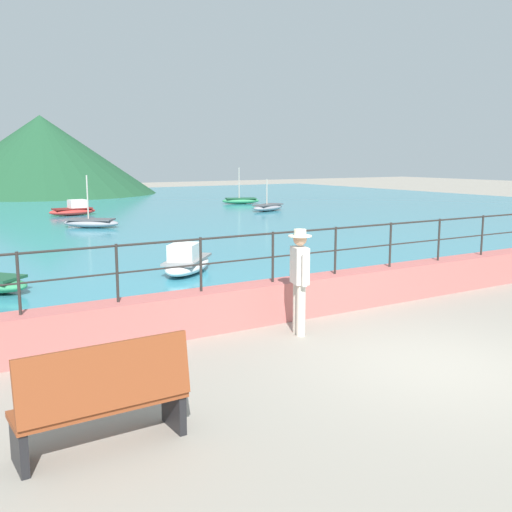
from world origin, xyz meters
The scene contains 12 objects.
ground_plane centered at (0.00, 0.00, 0.00)m, with size 120.00×120.00×0.00m, color gray.
promenade_wall centered at (0.00, 3.20, 0.35)m, with size 20.00×0.56×0.70m, color #BC605B.
railing centered at (0.00, 3.20, 1.31)m, with size 18.44×0.04×0.90m.
lake_water centered at (0.00, 25.84, 0.03)m, with size 64.00×44.32×0.06m, color teal.
hill_secondary centered at (3.97, 43.05, 3.05)m, with size 17.55×17.55×6.09m, color #1E4C2D.
bench_main centered at (-4.76, 0.04, 0.56)m, with size 1.71×0.59×1.13m.
person_walking centered at (-0.81, 2.24, 0.98)m, with size 0.38×0.55×1.75m.
boat_0 centered at (1.31, 24.22, 0.33)m, with size 2.37×1.09×0.76m.
boat_1 centered at (12.03, 26.21, 0.26)m, with size 2.47×1.64×2.21m.
boat_2 centered at (10.79, 21.19, 0.26)m, with size 2.47×1.70×1.69m.
boat_4 centered at (0.52, 18.57, 0.26)m, with size 2.36×2.14×2.12m.
boat_5 centered at (-0.25, 7.77, 0.33)m, with size 2.21×2.31×0.76m.
Camera 1 is at (-6.39, -5.44, 2.89)m, focal length 41.70 mm.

